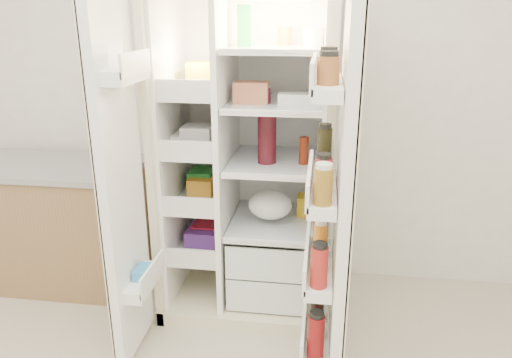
# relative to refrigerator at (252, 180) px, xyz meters

# --- Properties ---
(wall_back) EXTENTS (4.00, 0.02, 2.70)m
(wall_back) POSITION_rel_refrigerator_xyz_m (-0.10, 0.35, 0.61)
(wall_back) COLOR white
(wall_back) RESTS_ON floor
(refrigerator) EXTENTS (0.92, 0.70, 1.80)m
(refrigerator) POSITION_rel_refrigerator_xyz_m (0.00, 0.00, 0.00)
(refrigerator) COLOR beige
(refrigerator) RESTS_ON floor
(freezer_door) EXTENTS (0.15, 0.40, 1.72)m
(freezer_door) POSITION_rel_refrigerator_xyz_m (-0.52, -0.60, 0.15)
(freezer_door) COLOR white
(freezer_door) RESTS_ON floor
(fridge_door) EXTENTS (0.17, 0.58, 1.72)m
(fridge_door) POSITION_rel_refrigerator_xyz_m (0.46, -0.70, 0.13)
(fridge_door) COLOR white
(fridge_door) RESTS_ON floor
(kitchen_counter) EXTENTS (1.08, 0.58, 0.78)m
(kitchen_counter) POSITION_rel_refrigerator_xyz_m (-1.23, 0.01, -0.35)
(kitchen_counter) COLOR olive
(kitchen_counter) RESTS_ON floor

